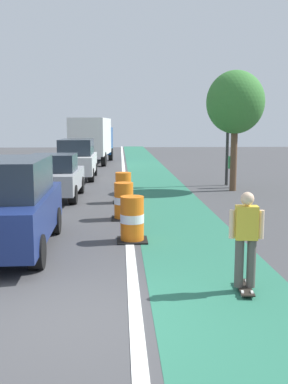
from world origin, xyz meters
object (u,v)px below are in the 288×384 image
(skateboarder_on_lane, at_px, (246,238))
(traffic_barrel_back, at_px, (123,188))
(parked_suv_nearest, at_px, (8,204))
(parked_sedan_second, at_px, (54,177))
(parked_suv_third, at_px, (77,159))
(traffic_barrel_front, at_px, (132,219))
(traffic_light_corner, at_px, (229,109))
(delivery_truck_down_block, at_px, (93,138))
(traffic_barrel_mid, at_px, (124,201))
(pedestrian_crossing, at_px, (232,168))
(street_tree_sidewalk, at_px, (235,103))

(skateboarder_on_lane, xyz_separation_m, traffic_barrel_back, (-1.97, 8.78, -0.38))
(parked_suv_nearest, xyz_separation_m, traffic_barrel_back, (2.58, 6.00, -0.50))
(parked_suv_nearest, relative_size, parked_sedan_second, 1.12)
(parked_sedan_second, xyz_separation_m, parked_suv_third, (0.24, 6.35, 0.20))
(parked_suv_third, bearing_deg, parked_suv_nearest, -91.01)
(traffic_barrel_back, bearing_deg, parked_suv_third, 107.69)
(parked_sedan_second, xyz_separation_m, traffic_barrel_front, (2.75, -6.42, -0.30))
(traffic_light_corner, bearing_deg, traffic_barrel_back, -137.34)
(skateboarder_on_lane, relative_size, parked_suv_nearest, 0.36)
(delivery_truck_down_block, bearing_deg, parked_suv_nearest, -91.29)
(skateboarder_on_lane, xyz_separation_m, delivery_truck_down_block, (-4.04, 25.42, 0.94))
(traffic_barrel_mid, relative_size, traffic_light_corner, 0.21)
(parked_suv_nearest, distance_m, traffic_barrel_mid, 4.11)
(traffic_barrel_mid, bearing_deg, parked_suv_third, 102.92)
(traffic_barrel_front, bearing_deg, pedestrian_crossing, 62.55)
(parked_sedan_second, distance_m, traffic_barrel_front, 6.99)
(delivery_truck_down_block, xyz_separation_m, traffic_light_corner, (6.88, -12.20, 1.65))
(traffic_barrel_front, distance_m, delivery_truck_down_block, 22.19)
(street_tree_sidewalk, bearing_deg, parked_sedan_second, -166.65)
(delivery_truck_down_block, xyz_separation_m, street_tree_sidewalk, (6.75, -13.90, 1.82))
(delivery_truck_down_block, distance_m, traffic_light_corner, 14.11)
(parked_sedan_second, relative_size, traffic_barrel_front, 3.79)
(traffic_barrel_front, height_order, traffic_light_corner, traffic_light_corner)
(parked_sedan_second, bearing_deg, street_tree_sidewalk, 13.35)
(traffic_barrel_front, xyz_separation_m, street_tree_sidewalk, (4.50, 8.14, 3.14))
(traffic_light_corner, height_order, pedestrian_crossing, traffic_light_corner)
(traffic_light_corner, bearing_deg, street_tree_sidewalk, -94.56)
(traffic_barrel_mid, bearing_deg, traffic_light_corner, 56.48)
(parked_sedan_second, bearing_deg, skateboarder_on_lane, -65.10)
(skateboarder_on_lane, bearing_deg, parked_suv_third, 104.96)
(skateboarder_on_lane, height_order, parked_suv_nearest, parked_suv_nearest)
(parked_suv_third, distance_m, traffic_barrel_mid, 10.48)
(parked_suv_nearest, bearing_deg, traffic_barrel_mid, 50.82)
(street_tree_sidewalk, bearing_deg, skateboarder_on_lane, -103.24)
(parked_suv_third, relative_size, traffic_light_corner, 0.90)
(traffic_barrel_mid, distance_m, street_tree_sidewalk, 7.93)
(parked_suv_third, bearing_deg, traffic_barrel_mid, -77.08)
(parked_sedan_second, relative_size, parked_suv_third, 0.90)
(traffic_barrel_back, height_order, delivery_truck_down_block, delivery_truck_down_block)
(traffic_barrel_front, relative_size, traffic_barrel_mid, 1.00)
(parked_suv_nearest, xyz_separation_m, delivery_truck_down_block, (0.51, 22.64, 0.81))
(parked_sedan_second, bearing_deg, parked_suv_nearest, -89.99)
(traffic_barrel_mid, relative_size, delivery_truck_down_block, 0.14)
(delivery_truck_down_block, bearing_deg, parked_sedan_second, -91.87)
(traffic_barrel_mid, height_order, traffic_barrel_back, same)
(traffic_barrel_mid, xyz_separation_m, street_tree_sidewalk, (4.68, 5.58, 3.14))
(traffic_barrel_front, bearing_deg, parked_sedan_second, 113.23)
(delivery_truck_down_block, bearing_deg, parked_suv_third, -91.69)
(parked_suv_nearest, height_order, delivery_truck_down_block, delivery_truck_down_block)
(pedestrian_crossing, distance_m, street_tree_sidewalk, 2.93)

